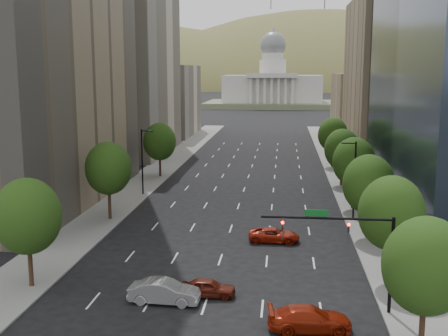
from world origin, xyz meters
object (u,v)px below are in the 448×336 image
(car_maroon, at_px, (208,288))
(car_silver, at_px, (164,292))
(traffic_signal, at_px, (356,242))
(car_red_far, at_px, (274,235))
(car_red_near, at_px, (310,319))
(capitol, at_px, (272,88))

(car_maroon, height_order, car_silver, car_silver)
(car_maroon, relative_size, car_silver, 0.78)
(traffic_signal, height_order, car_red_far, traffic_signal)
(traffic_signal, xyz_separation_m, car_silver, (-13.53, 0.23, -4.31))
(car_red_near, bearing_deg, car_silver, 65.72)
(car_silver, bearing_deg, car_red_far, -23.96)
(car_red_far, bearing_deg, capitol, 1.44)
(car_maroon, height_order, car_red_far, car_red_far)
(car_red_near, bearing_deg, traffic_signal, -53.31)
(car_maroon, bearing_deg, capitol, -1.46)
(capitol, distance_m, car_maroon, 218.12)
(car_red_near, relative_size, car_red_far, 1.09)
(traffic_signal, height_order, car_silver, traffic_signal)
(car_red_far, bearing_deg, car_silver, 153.78)
(capitol, height_order, car_red_far, capitol)
(car_red_near, relative_size, car_silver, 1.05)
(traffic_signal, relative_size, car_red_far, 1.81)
(traffic_signal, relative_size, car_maroon, 2.23)
(car_silver, relative_size, car_red_far, 1.04)
(car_red_near, xyz_separation_m, car_maroon, (-7.34, 4.74, -0.10))
(capitol, bearing_deg, traffic_signal, -87.26)
(capitol, bearing_deg, car_maroon, -89.99)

